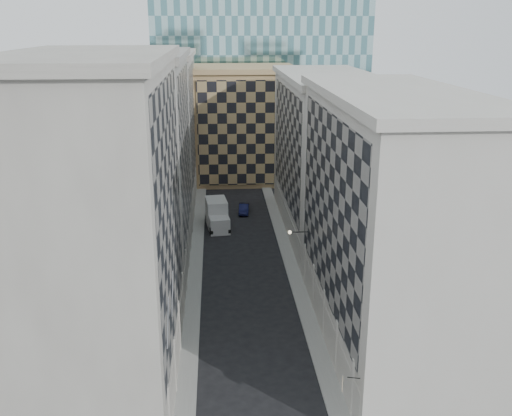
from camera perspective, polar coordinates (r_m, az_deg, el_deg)
name	(u,v)px	position (r m, az deg, el deg)	size (l,w,h in m)	color
sidewalk_west	(196,268)	(62.63, -6.07, -5.99)	(1.50, 100.00, 0.15)	gray
sidewalk_east	(291,265)	(63.09, 3.55, -5.73)	(1.50, 100.00, 0.15)	gray
bldg_left_a	(101,227)	(41.38, -15.22, -1.84)	(10.80, 22.80, 23.70)	gray
bldg_left_b	(140,162)	(62.39, -11.51, 4.57)	(10.80, 22.80, 22.70)	gray
bldg_left_c	(159,130)	(83.91, -9.67, 7.72)	(10.80, 22.80, 21.70)	gray
bldg_right_a	(388,221)	(46.85, 13.03, -1.29)	(10.80, 26.80, 20.70)	#B7B3A7
bldg_right_b	(325,154)	(72.24, 6.92, 5.41)	(10.80, 28.80, 19.70)	#B7B3A7
tan_block	(244,123)	(96.57, -1.22, 8.45)	(16.80, 14.80, 18.80)	tan
church_tower	(228,14)	(109.27, -2.78, 18.77)	(7.20, 7.20, 51.50)	#292420
flagpoles_left	(170,307)	(37.65, -8.58, -9.78)	(0.10, 6.33, 2.33)	gray
bracket_lamp	(292,232)	(55.17, 3.58, -2.43)	(1.98, 0.36, 0.36)	black
box_truck	(217,216)	(74.46, -3.90, -0.77)	(3.31, 6.65, 3.51)	#BCBCBC
dark_car	(244,209)	(79.93, -1.22, -0.07)	(1.36, 3.91, 1.29)	#0F1237
shop_sign	(343,383)	(37.92, 8.74, -16.94)	(1.21, 0.70, 0.78)	black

